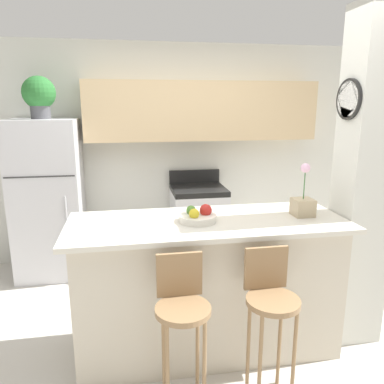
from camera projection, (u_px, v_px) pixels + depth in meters
The scene contains 12 objects.
ground_plane at pixel (207, 346), 2.95m from camera, with size 14.00×14.00×0.00m, color beige.
wall_back at pixel (185, 137), 4.46m from camera, with size 5.60×0.38×2.55m.
pillar_right at pixel (364, 183), 2.83m from camera, with size 0.38×0.32×2.55m.
counter_bar at pixel (208, 285), 2.83m from camera, with size 2.02×0.77×1.04m.
refrigerator at pixel (49, 199), 4.05m from camera, with size 0.70×0.66×1.71m.
stove_range at pixel (198, 224), 4.46m from camera, with size 0.62×0.59×1.07m.
bar_stool_left at pixel (182, 312), 2.22m from camera, with size 0.33×0.33×0.99m.
bar_stool_right at pixel (271, 303), 2.32m from camera, with size 0.33×0.33×0.99m.
potted_plant_on_fridge at pixel (39, 95), 3.80m from camera, with size 0.33×0.33×0.43m.
orchid_vase at pixel (303, 203), 2.81m from camera, with size 0.15×0.15×0.40m.
fruit_bowl at pixel (198, 216), 2.68m from camera, with size 0.27×0.27×0.12m.
trash_bin at pixel (105, 260), 4.09m from camera, with size 0.28×0.28×0.38m.
Camera 1 is at (-0.57, -2.53, 1.87)m, focal length 35.00 mm.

